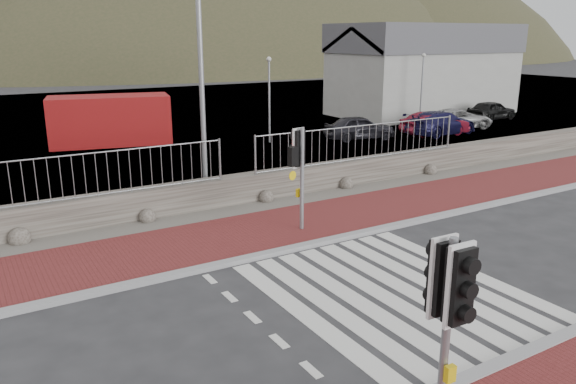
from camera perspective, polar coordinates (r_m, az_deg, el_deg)
ground at (r=11.97m, az=10.55°, el=-9.88°), size 220.00×220.00×0.00m
sidewalk_far at (r=15.33m, az=-0.61°, el=-3.65°), size 40.00×3.00×0.08m
kerb_near at (r=10.20m, az=22.15°, el=-15.35°), size 40.00×0.25×0.12m
kerb_far at (r=14.13m, az=2.49°, el=-5.33°), size 40.00×0.25×0.12m
zebra_crossing at (r=11.97m, az=10.55°, el=-9.85°), size 4.62×5.60×0.01m
gravel_strip at (r=17.00m, az=-4.03°, el=-1.76°), size 40.00×1.50×0.06m
stone_wall at (r=17.57m, az=-5.25°, el=0.22°), size 40.00×0.60×0.90m
railing at (r=17.12m, az=-5.14°, el=4.53°), size 18.07×0.07×1.22m
quay at (r=36.97m, az=-19.48°, el=6.84°), size 120.00×40.00×0.50m
water at (r=71.43m, az=-25.53°, el=10.07°), size 220.00×50.00×0.05m
harbor_building at (r=39.09m, az=13.64°, el=12.05°), size 12.20×6.20×5.80m
hills_backdrop at (r=100.91m, az=-21.79°, el=-1.69°), size 254.00×90.00×100.00m
traffic_signal_near at (r=7.18m, az=16.05°, el=-10.27°), size 0.41×0.25×2.82m
traffic_signal_far at (r=14.59m, az=1.34°, el=3.52°), size 0.69×0.36×2.82m
streetlight at (r=17.50m, az=-8.59°, el=15.44°), size 1.83×0.87×9.05m
shipping_container at (r=28.52m, az=-17.61°, el=6.98°), size 5.93×3.48×2.32m
car_a at (r=28.70m, az=7.26°, el=6.52°), size 3.80×2.24×1.21m
car_b at (r=30.72m, az=14.69°, el=6.71°), size 3.78×1.85×1.19m
car_c at (r=30.90m, az=15.25°, el=6.79°), size 4.48×2.15×1.26m
car_d at (r=33.42m, az=16.90°, el=7.15°), size 4.26×2.78×1.09m
car_e at (r=37.38m, az=19.97°, el=7.81°), size 3.60×1.62×1.20m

